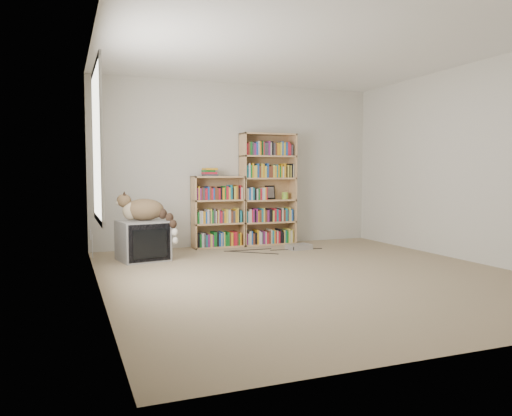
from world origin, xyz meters
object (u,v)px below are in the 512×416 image
object	(u,v)px
crt_tv	(143,241)
bookcase_short	(218,214)
cat	(148,213)
bookcase_tall	(268,192)
dvd_player	(299,247)

from	to	relation	value
crt_tv	bookcase_short	world-z (taller)	bookcase_short
crt_tv	cat	xyz separation A→B (m)	(0.08, 0.00, 0.36)
bookcase_tall	bookcase_short	xyz separation A→B (m)	(-0.81, 0.00, -0.33)
bookcase_short	cat	bearing A→B (deg)	-147.16
bookcase_tall	dvd_player	xyz separation A→B (m)	(0.23, -0.65, -0.79)
bookcase_tall	dvd_player	bearing A→B (deg)	-70.45
crt_tv	dvd_player	distance (m)	2.29
crt_tv	bookcase_tall	world-z (taller)	bookcase_tall
bookcase_short	dvd_player	size ratio (longest dim) A/B	3.21
cat	bookcase_tall	distance (m)	2.12
crt_tv	bookcase_tall	bearing A→B (deg)	9.74
bookcase_tall	bookcase_short	size ratio (longest dim) A/B	1.61
bookcase_tall	bookcase_short	bearing A→B (deg)	179.99
crt_tv	bookcase_tall	size ratio (longest dim) A/B	0.39
bookcase_tall	bookcase_short	world-z (taller)	bookcase_tall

